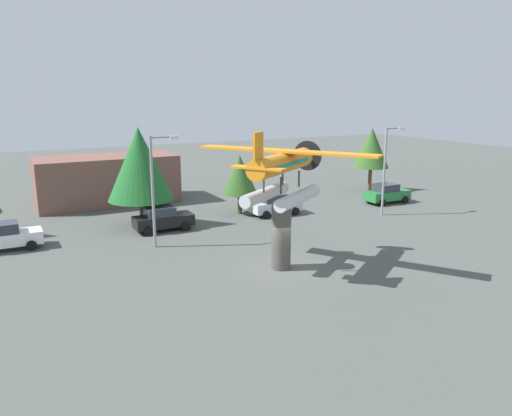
# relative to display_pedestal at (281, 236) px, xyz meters

# --- Properties ---
(ground_plane) EXTENTS (140.00, 140.00, 0.00)m
(ground_plane) POSITION_rel_display_pedestal_xyz_m (0.00, 0.00, -1.92)
(ground_plane) COLOR #4C514C
(display_pedestal) EXTENTS (1.10, 1.10, 3.84)m
(display_pedestal) POSITION_rel_display_pedestal_xyz_m (0.00, 0.00, 0.00)
(display_pedestal) COLOR #4C4742
(display_pedestal) RESTS_ON ground
(floatplane_monument) EXTENTS (7.10, 9.22, 4.00)m
(floatplane_monument) POSITION_rel_display_pedestal_xyz_m (0.11, 0.07, 3.59)
(floatplane_monument) COLOR silver
(floatplane_monument) RESTS_ON display_pedestal
(car_near_white) EXTENTS (4.20, 2.02, 1.76)m
(car_near_white) POSITION_rel_display_pedestal_xyz_m (-13.63, 11.04, -1.04)
(car_near_white) COLOR white
(car_near_white) RESTS_ON ground
(car_mid_black) EXTENTS (4.20, 2.02, 1.76)m
(car_mid_black) POSITION_rel_display_pedestal_xyz_m (-3.49, 10.74, -1.04)
(car_mid_black) COLOR black
(car_mid_black) RESTS_ON ground
(car_far_silver) EXTENTS (4.20, 2.02, 1.76)m
(car_far_silver) POSITION_rel_display_pedestal_xyz_m (6.04, 11.06, -1.04)
(car_far_silver) COLOR silver
(car_far_silver) RESTS_ON ground
(car_distant_green) EXTENTS (4.20, 2.02, 1.76)m
(car_distant_green) POSITION_rel_display_pedestal_xyz_m (17.16, 10.16, -1.04)
(car_distant_green) COLOR #237A38
(car_distant_green) RESTS_ON ground
(streetlight_primary) EXTENTS (1.84, 0.28, 7.11)m
(streetlight_primary) POSITION_rel_display_pedestal_xyz_m (-4.92, 7.19, 2.26)
(streetlight_primary) COLOR gray
(streetlight_primary) RESTS_ON ground
(streetlight_secondary) EXTENTS (1.84, 0.28, 7.07)m
(streetlight_secondary) POSITION_rel_display_pedestal_xyz_m (13.90, 6.90, 2.23)
(streetlight_secondary) COLOR gray
(streetlight_secondary) RESTS_ON ground
(storefront_building) EXTENTS (12.02, 5.56, 4.23)m
(storefront_building) POSITION_rel_display_pedestal_xyz_m (-5.04, 22.00, 0.20)
(storefront_building) COLOR brown
(storefront_building) RESTS_ON ground
(tree_east) EXTENTS (4.78, 4.78, 7.32)m
(tree_east) POSITION_rel_display_pedestal_xyz_m (-4.43, 12.70, 2.74)
(tree_east) COLOR brown
(tree_east) RESTS_ON ground
(tree_center_back) EXTENTS (2.87, 2.87, 4.86)m
(tree_center_back) POSITION_rel_display_pedestal_xyz_m (3.67, 12.71, 1.33)
(tree_center_back) COLOR brown
(tree_center_back) RESTS_ON ground
(tree_far_east) EXTENTS (3.57, 3.57, 6.33)m
(tree_far_east) POSITION_rel_display_pedestal_xyz_m (19.74, 15.48, 2.41)
(tree_far_east) COLOR brown
(tree_far_east) RESTS_ON ground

